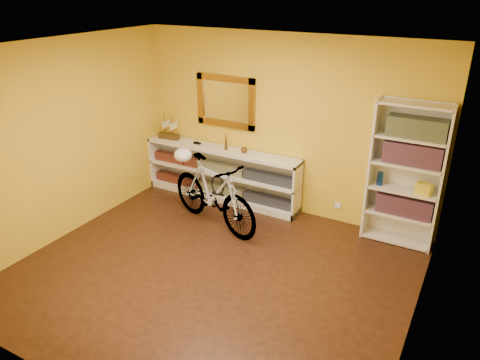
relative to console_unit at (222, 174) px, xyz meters
The scene contains 24 objects.
floor 2.09m from the console_unit, 62.34° to the right, with size 4.50×4.00×0.01m, color black.
ceiling 2.99m from the console_unit, 62.34° to the right, with size 4.50×4.00×0.01m, color silver.
back_wall 1.31m from the console_unit, 11.30° to the left, with size 4.50×0.01×2.60m, color gold.
left_wall 2.40m from the console_unit, 125.69° to the right, with size 0.01×4.00×2.60m, color gold.
right_wall 3.79m from the console_unit, 29.51° to the right, with size 0.01×4.00×2.60m, color gold.
gilt_mirror 1.13m from the console_unit, 89.55° to the left, with size 0.98×0.06×0.78m, color brown.
wall_socket 1.87m from the console_unit, ahead, with size 0.09×0.01×0.09m, color silver.
console_unit is the anchor object (origin of this frame).
cd_row_lower 0.26m from the console_unit, 90.00° to the right, with size 2.50×0.13×0.14m, color black.
cd_row_upper 0.11m from the console_unit, 90.00° to the right, with size 2.50×0.13×0.14m, color navy.
model_ship 1.18m from the console_unit, behind, with size 0.35×0.13×0.42m, color #38270F, non-canonical shape.
toy_car 0.61m from the console_unit, behind, with size 0.00×0.00×0.00m, color black.
bronze_ornament 0.59m from the console_unit, ahead, with size 0.05×0.05×0.31m, color #50381B.
decorative_orb 0.62m from the console_unit, ahead, with size 0.10×0.10×0.10m, color #50381B.
bookcase 2.77m from the console_unit, ahead, with size 0.90×0.30×1.90m, color silver, non-canonical shape.
book_row_a 2.77m from the console_unit, ahead, with size 0.70×0.22×0.26m, color maroon.
book_row_b 2.89m from the console_unit, ahead, with size 0.70×0.22×0.28m, color maroon.
book_row_c 3.00m from the console_unit, ahead, with size 0.70×0.22×0.25m, color #184956.
travel_mug 2.46m from the console_unit, ahead, with size 0.08×0.08×0.18m, color navy.
red_tin 2.76m from the console_unit, ahead, with size 0.14×0.14×0.19m, color maroon.
yellow_bag 3.00m from the console_unit, ahead, with size 0.19×0.13×0.15m, color gold.
bicycle 0.89m from the console_unit, 66.33° to the right, with size 1.73×0.45×1.02m, color silver.
helmet 0.82m from the console_unit, 114.07° to the right, with size 0.27×0.25×0.20m, color white.
u_lock 0.99m from the console_unit, 61.74° to the right, with size 0.21×0.21×0.02m, color black.
Camera 1 is at (2.51, -3.83, 3.22)m, focal length 34.15 mm.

